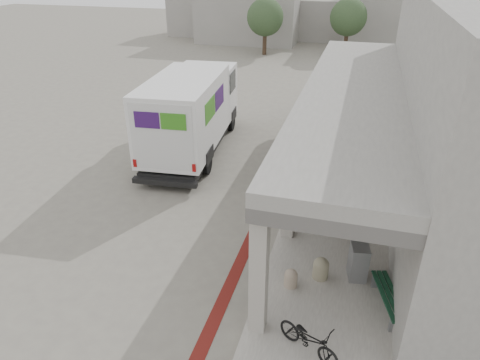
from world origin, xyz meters
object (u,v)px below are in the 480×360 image
(fedex_truck, at_px, (192,110))
(utility_cabinet, at_px, (358,262))
(bench, at_px, (388,298))
(bicycle_black, at_px, (309,339))

(fedex_truck, bearing_deg, utility_cabinet, -48.84)
(fedex_truck, height_order, utility_cabinet, fedex_truck)
(bench, height_order, utility_cabinet, utility_cabinet)
(bench, distance_m, bicycle_black, 2.59)
(bench, bearing_deg, utility_cabinet, 112.86)
(bench, height_order, bicycle_black, bicycle_black)
(fedex_truck, bearing_deg, bench, -49.74)
(fedex_truck, xyz_separation_m, utility_cabinet, (7.61, -7.19, -1.27))
(bench, xyz_separation_m, bicycle_black, (-1.73, -1.92, 0.11))
(utility_cabinet, xyz_separation_m, bicycle_black, (-0.94, -2.92, -0.10))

